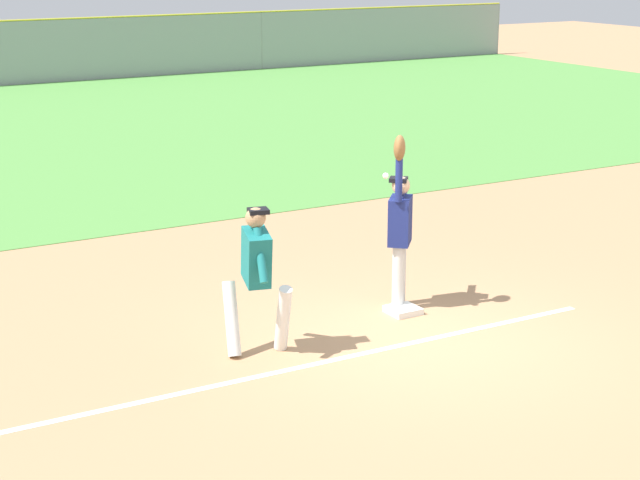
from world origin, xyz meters
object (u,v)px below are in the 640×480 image
object	(u,v)px
first_base	(403,310)
fielder	(400,223)
baseball	(386,176)
parked_car_silver	(161,48)
parked_car_tan	(22,55)
runner	(257,270)

from	to	relation	value
first_base	fielder	size ratio (longest dim) A/B	0.17
fielder	baseball	xyz separation A→B (m)	(-0.37, -0.21, 0.69)
parked_car_silver	parked_car_tan	bearing A→B (deg)	-175.07
fielder	parked_car_tan	size ratio (longest dim) A/B	0.50
parked_car_tan	baseball	bearing A→B (deg)	-90.22
fielder	runner	distance (m)	2.35
parked_car_tan	first_base	bearing A→B (deg)	-89.62
first_base	baseball	world-z (taller)	baseball
runner	parked_car_tan	size ratio (longest dim) A/B	0.38
runner	parked_car_silver	world-z (taller)	runner
parked_car_silver	fielder	bearing A→B (deg)	-102.49
baseball	parked_car_tan	world-z (taller)	baseball
fielder	runner	xyz separation A→B (m)	(-2.29, -0.52, -0.12)
baseball	parked_car_silver	bearing A→B (deg)	73.51
first_base	fielder	xyz separation A→B (m)	(0.07, 0.21, 1.08)
fielder	baseball	bearing A→B (deg)	70.84
first_base	fielder	world-z (taller)	fielder
parked_car_tan	fielder	bearing A→B (deg)	-89.51
fielder	parked_car_silver	xyz separation A→B (m)	(7.92, 27.78, -0.45)
parked_car_tan	parked_car_silver	size ratio (longest dim) A/B	1.01
fielder	parked_car_silver	bearing A→B (deg)	-64.66
fielder	baseball	world-z (taller)	fielder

